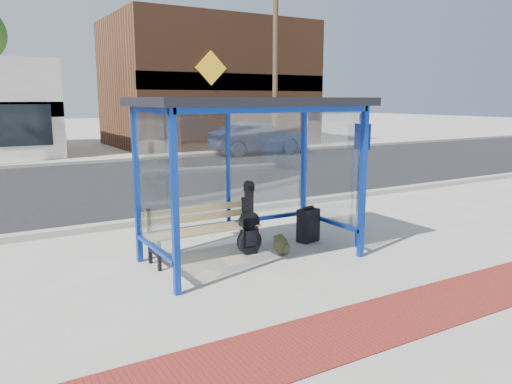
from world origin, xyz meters
TOP-DOWN VIEW (x-y plane):
  - ground at (0.00, 0.00)m, footprint 120.00×120.00m
  - brick_paver_strip at (0.00, -2.60)m, footprint 60.00×1.00m
  - curb_near at (0.00, 2.90)m, footprint 60.00×0.25m
  - street_asphalt at (0.00, 8.00)m, footprint 60.00×10.00m
  - curb_far at (0.00, 13.10)m, footprint 60.00×0.25m
  - far_sidewalk at (0.00, 15.00)m, footprint 60.00×4.00m
  - bus_shelter at (0.00, 0.07)m, footprint 3.30×1.80m
  - storefront_brown at (8.00, 18.49)m, footprint 10.00×7.08m
  - tree_right at (12.50, 22.00)m, footprint 3.60×3.60m
  - utility_pole_east at (9.00, 13.40)m, footprint 1.60×0.24m
  - bench at (-0.60, 0.46)m, footprint 1.78×0.45m
  - guitar_bag at (0.10, 0.25)m, footprint 0.41×0.15m
  - suitcase at (1.30, 0.32)m, footprint 0.40×0.30m
  - backpack at (0.50, -0.06)m, footprint 0.32×0.31m
  - sign_post at (1.81, -0.35)m, footprint 0.14×0.26m
  - newspaper_a at (-0.26, 0.04)m, footprint 0.37×0.45m
  - newspaper_b at (-0.89, -0.33)m, footprint 0.47×0.45m
  - newspaper_c at (0.20, 0.40)m, footprint 0.44×0.40m
  - parked_car at (7.59, 12.53)m, footprint 4.38×1.79m
  - fire_hydrant at (10.00, 13.97)m, footprint 0.30×0.20m

SIDE VIEW (x-z plane):
  - ground at x=0.00m, z-range 0.00..0.00m
  - street_asphalt at x=0.00m, z-range 0.00..0.00m
  - newspaper_c at x=0.20m, z-range 0.00..0.01m
  - newspaper_b at x=-0.89m, z-range 0.00..0.01m
  - newspaper_a at x=-0.26m, z-range 0.00..0.01m
  - far_sidewalk at x=0.00m, z-range 0.00..0.01m
  - brick_paver_strip at x=0.00m, z-range 0.00..0.01m
  - curb_near at x=0.00m, z-range 0.00..0.12m
  - curb_far at x=0.00m, z-range 0.00..0.12m
  - backpack at x=0.50m, z-range -0.01..0.32m
  - suitcase at x=1.30m, z-range -0.02..0.60m
  - fire_hydrant at x=10.00m, z-range 0.03..0.71m
  - guitar_bag at x=0.10m, z-range -0.15..0.95m
  - bench at x=-0.60m, z-range 0.06..0.90m
  - parked_car at x=7.59m, z-range 0.00..1.41m
  - sign_post at x=1.81m, z-range 0.14..2.31m
  - bus_shelter at x=0.00m, z-range 0.86..3.28m
  - storefront_brown at x=8.00m, z-range 0.00..6.40m
  - utility_pole_east at x=9.00m, z-range 0.11..8.11m
  - tree_right at x=12.50m, z-range 1.94..8.97m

